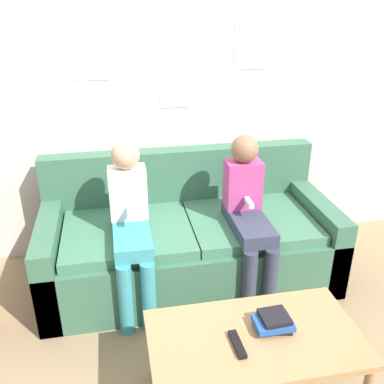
% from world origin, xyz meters
% --- Properties ---
extents(ground_plane, '(10.00, 10.00, 0.00)m').
position_xyz_m(ground_plane, '(0.00, 0.00, 0.00)').
color(ground_plane, '#937A56').
extents(wall_back, '(8.00, 0.06, 2.60)m').
position_xyz_m(wall_back, '(-0.00, 1.10, 1.30)').
color(wall_back, silver).
rests_on(wall_back, ground_plane).
extents(couch, '(2.03, 0.89, 0.88)m').
position_xyz_m(couch, '(0.00, 0.57, 0.29)').
color(couch, '#38664C').
rests_on(couch, ground_plane).
extents(coffee_table, '(1.03, 0.57, 0.42)m').
position_xyz_m(coffee_table, '(0.12, -0.56, 0.38)').
color(coffee_table, '#AD7F51').
rests_on(coffee_table, ground_plane).
extents(person_left, '(0.24, 0.60, 1.10)m').
position_xyz_m(person_left, '(-0.41, 0.36, 0.62)').
color(person_left, teal).
rests_on(person_left, ground_plane).
extents(person_right, '(0.24, 0.60, 1.09)m').
position_xyz_m(person_right, '(0.37, 0.36, 0.62)').
color(person_right, '#33384C').
rests_on(person_right, ground_plane).
extents(tv_remote, '(0.05, 0.17, 0.02)m').
position_xyz_m(tv_remote, '(0.02, -0.60, 0.43)').
color(tv_remote, black).
rests_on(tv_remote, coffee_table).
extents(book_stack, '(0.19, 0.15, 0.07)m').
position_xyz_m(book_stack, '(0.23, -0.52, 0.46)').
color(book_stack, black).
rests_on(book_stack, coffee_table).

